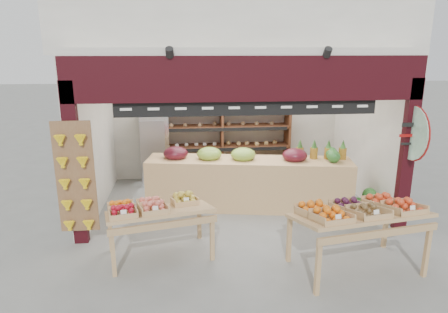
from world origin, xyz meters
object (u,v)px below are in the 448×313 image
display_table_right (359,212)px  watermelon_pile (368,206)px  mid_counter (248,182)px  refrigerator (154,149)px  back_shelving (222,130)px  display_table_left (152,209)px  cardboard_stack (173,190)px

display_table_right → watermelon_pile: bearing=60.6°
mid_counter → refrigerator: bearing=138.7°
back_shelving → display_table_right: size_ratio=1.67×
display_table_left → watermelon_pile: bearing=17.2°
cardboard_stack → display_table_left: display_table_left is taller
refrigerator → watermelon_pile: refrigerator is taller
mid_counter → watermelon_pile: mid_counter is taller
refrigerator → cardboard_stack: (0.46, -1.28, -0.58)m
refrigerator → mid_counter: (1.95, -1.71, -0.28)m
back_shelving → display_table_left: back_shelving is taller
cardboard_stack → mid_counter: (1.49, -0.43, 0.30)m
watermelon_pile → back_shelving: bearing=138.3°
display_table_right → watermelon_pile: size_ratio=2.93×
display_table_left → back_shelving: bearing=68.9°
back_shelving → display_table_left: size_ratio=1.88×
back_shelving → cardboard_stack: size_ratio=3.13×
display_table_left → cardboard_stack: bearing=83.7°
back_shelving → refrigerator: bearing=-177.9°
mid_counter → display_table_left: size_ratio=2.38×
mid_counter → display_table_right: mid_counter is taller
back_shelving → display_table_right: 4.51m
mid_counter → display_table_left: mid_counter is taller
display_table_left → refrigerator: bearing=93.5°
back_shelving → watermelon_pile: bearing=-41.7°
display_table_left → watermelon_pile: size_ratio=2.60×
refrigerator → watermelon_pile: 4.83m
cardboard_stack → display_table_right: display_table_right is taller
mid_counter → display_table_left: 2.51m
cardboard_stack → watermelon_pile: bearing=-14.9°
back_shelving → watermelon_pile: (2.62, -2.33, -1.07)m
display_table_right → watermelon_pile: 2.28m
cardboard_stack → display_table_right: size_ratio=0.53×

